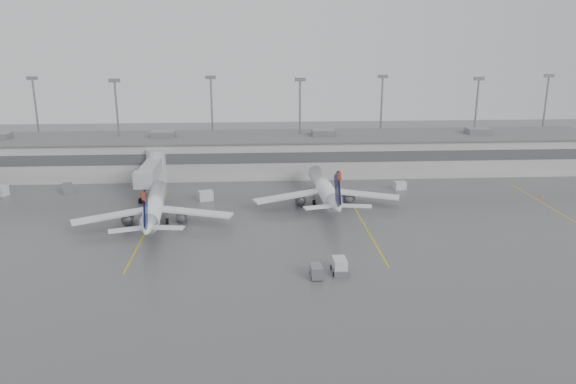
{
  "coord_description": "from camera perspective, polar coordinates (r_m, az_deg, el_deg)",
  "views": [
    {
      "loc": [
        -0.15,
        -64.17,
        30.36
      ],
      "look_at": [
        5.17,
        24.0,
        5.0
      ],
      "focal_mm": 35.0,
      "sensor_mm": 36.0,
      "label": 1
    }
  ],
  "objects": [
    {
      "name": "gse_loader",
      "position": [
        117.32,
        -21.47,
        0.34
      ],
      "size": [
        2.62,
        3.3,
        1.8
      ],
      "primitive_type": "cube",
      "rotation": [
        0.0,
        0.0,
        0.33
      ],
      "color": "slate",
      "rests_on": "ground"
    },
    {
      "name": "baggage_tug",
      "position": [
        73.97,
        5.27,
        -7.62
      ],
      "size": [
        2.08,
        3.15,
        2.0
      ],
      "rotation": [
        0.0,
        0.0,
        0.02
      ],
      "color": "silver",
      "rests_on": "ground"
    },
    {
      "name": "ground",
      "position": [
        70.99,
        -3.04,
        -9.33
      ],
      "size": [
        260.0,
        260.0,
        0.0
      ],
      "primitive_type": "plane",
      "color": "#4E4E50",
      "rests_on": "ground"
    },
    {
      "name": "cone_b",
      "position": [
        101.72,
        -11.79,
        -1.49
      ],
      "size": [
        0.45,
        0.45,
        0.71
      ],
      "primitive_type": "cone",
      "color": "orange",
      "rests_on": "ground"
    },
    {
      "name": "jet_mid_left",
      "position": [
        93.74,
        -13.46,
        -1.48
      ],
      "size": [
        25.51,
        28.69,
        9.28
      ],
      "rotation": [
        0.0,
        0.0,
        0.08
      ],
      "color": "white",
      "rests_on": "ground"
    },
    {
      "name": "gse_uld_b",
      "position": [
        105.44,
        -8.35,
        -0.37
      ],
      "size": [
        2.95,
        2.37,
        1.82
      ],
      "primitive_type": "cube",
      "rotation": [
        0.0,
        0.0,
        0.29
      ],
      "color": "silver",
      "rests_on": "ground"
    },
    {
      "name": "gse_uld_c",
      "position": [
        113.85,
        11.3,
        0.65
      ],
      "size": [
        2.49,
        1.88,
        1.59
      ],
      "primitive_type": "cube",
      "rotation": [
        0.0,
        0.0,
        0.18
      ],
      "color": "silver",
      "rests_on": "ground"
    },
    {
      "name": "jet_bridge_right",
      "position": [
        114.85,
        -13.57,
        2.23
      ],
      "size": [
        4.0,
        17.2,
        7.0
      ],
      "color": "#A7AAAD",
      "rests_on": "ground"
    },
    {
      "name": "terminal",
      "position": [
        124.92,
        -3.32,
        3.89
      ],
      "size": [
        152.0,
        17.0,
        9.45
      ],
      "color": "#9B9B97",
      "rests_on": "ground"
    },
    {
      "name": "baggage_cart",
      "position": [
        72.45,
        2.88,
        -8.04
      ],
      "size": [
        1.52,
        2.56,
        1.63
      ],
      "rotation": [
        0.0,
        0.0,
        0.02
      ],
      "color": "slate",
      "rests_on": "ground"
    },
    {
      "name": "light_masts",
      "position": [
        129.22,
        -3.39,
        7.84
      ],
      "size": [
        142.4,
        8.0,
        20.6
      ],
      "color": "gray",
      "rests_on": "ground"
    },
    {
      "name": "jet_mid_right",
      "position": [
        101.52,
        3.78,
        0.34
      ],
      "size": [
        26.46,
        29.68,
        9.6
      ],
      "rotation": [
        0.0,
        0.0,
        0.04
      ],
      "color": "white",
      "rests_on": "ground"
    },
    {
      "name": "stand_markings",
      "position": [
        93.24,
        -3.18,
        -3.0
      ],
      "size": [
        105.25,
        40.0,
        0.01
      ],
      "color": "gold",
      "rests_on": "ground"
    },
    {
      "name": "cone_c",
      "position": [
        110.64,
        7.87,
        0.12
      ],
      "size": [
        0.42,
        0.42,
        0.67
      ],
      "primitive_type": "cone",
      "color": "orange",
      "rests_on": "ground"
    },
    {
      "name": "gse_uld_a",
      "position": [
        120.72,
        -27.23,
        0.12
      ],
      "size": [
        3.17,
        2.57,
        1.95
      ],
      "primitive_type": "cube",
      "rotation": [
        0.0,
        0.0,
        -0.3
      ],
      "color": "silver",
      "rests_on": "ground"
    },
    {
      "name": "cone_d",
      "position": [
        116.84,
        24.39,
        -0.33
      ],
      "size": [
        0.45,
        0.45,
        0.71
      ],
      "primitive_type": "cone",
      "color": "orange",
      "rests_on": "ground"
    }
  ]
}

